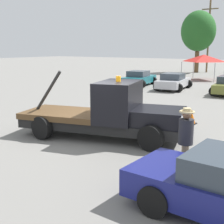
{
  "coord_description": "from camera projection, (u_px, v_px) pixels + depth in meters",
  "views": [
    {
      "loc": [
        6.94,
        -9.25,
        3.4
      ],
      "look_at": [
        0.5,
        0.0,
        1.05
      ],
      "focal_mm": 50.0,
      "sensor_mm": 36.0,
      "label": 1
    }
  ],
  "objects": [
    {
      "name": "parked_car_silver",
      "position": [
        173.0,
        82.0,
        25.47
      ],
      "size": [
        2.74,
        4.6,
        1.34
      ],
      "rotation": [
        0.0,
        0.0,
        1.7
      ],
      "color": "#B7B7BC",
      "rests_on": "ground"
    },
    {
      "name": "parked_car_teal",
      "position": [
        139.0,
        78.0,
        28.04
      ],
      "size": [
        2.8,
        4.63,
        1.34
      ],
      "rotation": [
        0.0,
        0.0,
        1.72
      ],
      "color": "#196670",
      "rests_on": "ground"
    },
    {
      "name": "traffic_cone",
      "position": [
        192.0,
        118.0,
        14.04
      ],
      "size": [
        0.4,
        0.4,
        0.55
      ],
      "color": "black",
      "rests_on": "ground"
    },
    {
      "name": "canopy_tent_red",
      "position": [
        204.0,
        58.0,
        32.7
      ],
      "size": [
        3.53,
        3.53,
        2.65
      ],
      "color": "#9E9EA3",
      "rests_on": "ground"
    },
    {
      "name": "tow_truck",
      "position": [
        111.0,
        114.0,
        11.69
      ],
      "size": [
        6.58,
        3.6,
        2.51
      ],
      "rotation": [
        0.0,
        0.0,
        0.27
      ],
      "color": "black",
      "rests_on": "ground"
    },
    {
      "name": "utility_pole",
      "position": [
        209.0,
        35.0,
        42.02
      ],
      "size": [
        2.2,
        0.24,
        9.53
      ],
      "color": "brown",
      "rests_on": "ground"
    },
    {
      "name": "person_near_truck",
      "position": [
        186.0,
        136.0,
        8.28
      ],
      "size": [
        0.41,
        0.41,
        1.84
      ],
      "rotation": [
        0.0,
        0.0,
        3.63
      ],
      "color": "#847051",
      "rests_on": "ground"
    },
    {
      "name": "tree_right",
      "position": [
        198.0,
        31.0,
        41.66
      ],
      "size": [
        4.59,
        4.59,
        8.19
      ],
      "color": "brown",
      "rests_on": "ground"
    },
    {
      "name": "ground_plane",
      "position": [
        101.0,
        137.0,
        12.01
      ],
      "size": [
        160.0,
        160.0,
        0.0
      ],
      "primitive_type": "plane",
      "color": "gray"
    }
  ]
}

